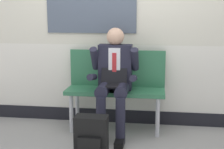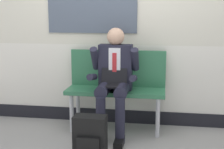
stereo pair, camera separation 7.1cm
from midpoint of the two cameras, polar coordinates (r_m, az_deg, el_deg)
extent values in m
plane|color=gray|center=(3.79, 0.06, -11.54)|extent=(18.00, 18.00, 0.00)
cube|color=silver|center=(4.25, 1.49, -0.44)|extent=(6.21, 0.12, 0.87)
cube|color=black|center=(4.38, 1.45, -7.16)|extent=(6.21, 0.14, 0.18)
cube|color=#2D6B47|center=(3.93, 1.17, -2.99)|extent=(1.21, 0.42, 0.05)
cube|color=#2D6B47|center=(4.05, 1.54, 1.13)|extent=(1.21, 0.04, 0.46)
cylinder|color=#B7B7BC|center=(3.96, -6.72, -6.91)|extent=(0.05, 0.05, 0.48)
cylinder|color=#B7B7BC|center=(4.24, -5.61, -5.69)|extent=(0.05, 0.05, 0.48)
cylinder|color=#B7B7BC|center=(3.82, 8.70, -7.64)|extent=(0.05, 0.05, 0.48)
cylinder|color=#B7B7BC|center=(4.11, 8.75, -6.32)|extent=(0.05, 0.05, 0.48)
cylinder|color=#1E1E2D|center=(3.73, -0.95, -2.65)|extent=(0.15, 0.40, 0.15)
cylinder|color=#1E1E2D|center=(3.63, -1.47, -8.09)|extent=(0.11, 0.11, 0.53)
cube|color=black|center=(3.66, -1.63, -11.79)|extent=(0.10, 0.26, 0.07)
cylinder|color=#1E1E2D|center=(3.69, 2.41, -2.77)|extent=(0.15, 0.40, 0.15)
cylinder|color=#1E1E2D|center=(3.60, 2.01, -8.27)|extent=(0.11, 0.11, 0.53)
cube|color=black|center=(3.63, 1.87, -12.00)|extent=(0.10, 0.26, 0.07)
cube|color=#1E1E2D|center=(3.87, 1.19, 1.33)|extent=(0.40, 0.18, 0.55)
cube|color=silver|center=(3.77, 0.99, 1.84)|extent=(0.14, 0.01, 0.39)
cube|color=#B22328|center=(3.76, 0.97, 1.38)|extent=(0.05, 0.01, 0.33)
sphere|color=tan|center=(3.82, 1.21, 6.80)|extent=(0.21, 0.21, 0.21)
cylinder|color=#1E1E2D|center=(3.82, -2.52, 2.88)|extent=(0.09, 0.25, 0.30)
cylinder|color=#1E1E2D|center=(3.69, -3.03, -0.45)|extent=(0.08, 0.27, 0.12)
cylinder|color=#1E1E2D|center=(3.75, 4.68, 2.71)|extent=(0.09, 0.25, 0.30)
cylinder|color=#1E1E2D|center=(3.62, 4.42, -0.69)|extent=(0.08, 0.27, 0.12)
cube|color=black|center=(3.67, 0.66, -1.98)|extent=(0.31, 0.22, 0.02)
cube|color=black|center=(3.77, 0.95, 0.08)|extent=(0.31, 0.08, 0.21)
cube|color=black|center=(3.23, -3.29, -11.27)|extent=(0.32, 0.17, 0.46)
cube|color=black|center=(3.16, -3.70, -13.13)|extent=(0.23, 0.04, 0.23)
camera|label=1|loc=(0.04, -89.45, 0.11)|focal=51.12mm
camera|label=2|loc=(0.04, 90.55, -0.11)|focal=51.12mm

